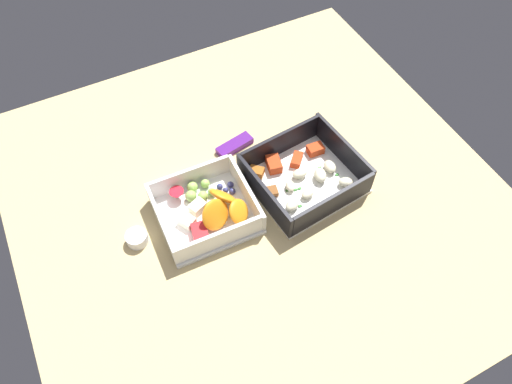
{
  "coord_description": "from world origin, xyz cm",
  "views": [
    {
      "loc": [
        -21.64,
        -41.92,
        70.53
      ],
      "look_at": [
        -0.51,
        -0.37,
        4.0
      ],
      "focal_mm": 34.08,
      "sensor_mm": 36.0,
      "label": 1
    }
  ],
  "objects_px": {
    "pasta_container": "(304,176)",
    "fruit_bowl": "(208,209)",
    "paper_cup_liner": "(137,238)",
    "candy_bar": "(235,145)"
  },
  "relations": [
    {
      "from": "fruit_bowl",
      "to": "candy_bar",
      "type": "bearing_deg",
      "value": 47.71
    },
    {
      "from": "pasta_container",
      "to": "candy_bar",
      "type": "relative_size",
      "value": 2.71
    },
    {
      "from": "pasta_container",
      "to": "fruit_bowl",
      "type": "bearing_deg",
      "value": 169.69
    },
    {
      "from": "pasta_container",
      "to": "fruit_bowl",
      "type": "height_order",
      "value": "fruit_bowl"
    },
    {
      "from": "paper_cup_liner",
      "to": "candy_bar",
      "type": "bearing_deg",
      "value": 25.55
    },
    {
      "from": "fruit_bowl",
      "to": "paper_cup_liner",
      "type": "relative_size",
      "value": 4.57
    },
    {
      "from": "pasta_container",
      "to": "paper_cup_liner",
      "type": "distance_m",
      "value": 0.3
    },
    {
      "from": "pasta_container",
      "to": "candy_bar",
      "type": "xyz_separation_m",
      "value": [
        -0.07,
        0.13,
        -0.01
      ]
    },
    {
      "from": "candy_bar",
      "to": "paper_cup_liner",
      "type": "xyz_separation_m",
      "value": [
        -0.22,
        -0.11,
        0.0
      ]
    },
    {
      "from": "candy_bar",
      "to": "fruit_bowl",
      "type": "bearing_deg",
      "value": -132.29
    }
  ]
}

